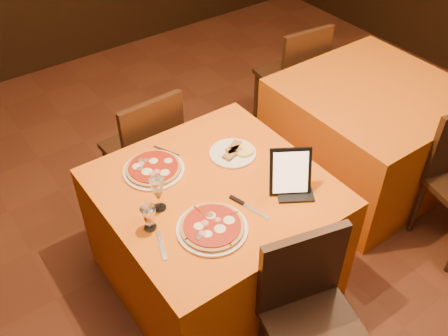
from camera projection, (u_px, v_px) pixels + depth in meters
floor at (300, 307)px, 2.88m from camera, size 6.00×7.00×0.01m
main_table at (215, 235)px, 2.80m from camera, size 1.10×1.10×0.75m
side_table at (367, 135)px, 3.49m from camera, size 1.10×1.10×0.75m
chair_main_near at (316, 332)px, 2.25m from camera, size 0.50×0.50×0.91m
chair_main_far at (141, 148)px, 3.26m from camera, size 0.50×0.50×0.91m
chair_side_far at (289, 75)px, 3.95m from camera, size 0.52×0.52×0.91m
pizza_near at (212, 228)px, 2.31m from camera, size 0.34×0.34×0.03m
pizza_far at (154, 169)px, 2.63m from camera, size 0.32×0.32×0.03m
cutlet_dish at (233, 153)px, 2.73m from camera, size 0.26×0.26×0.03m
wine_glass at (158, 194)px, 2.37m from camera, size 0.09×0.09×0.19m
water_glass at (149, 218)px, 2.29m from camera, size 0.09×0.09×0.13m
tablet at (290, 171)px, 2.45m from camera, size 0.23×0.19×0.24m
knife at (251, 209)px, 2.43m from camera, size 0.07×0.21×0.01m
fork_near at (161, 245)px, 2.25m from camera, size 0.08×0.17×0.01m
fork_far at (166, 151)px, 2.76m from camera, size 0.09×0.16×0.01m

